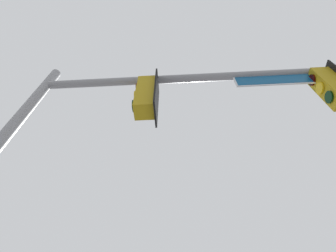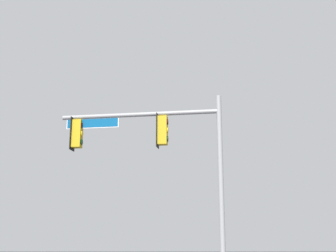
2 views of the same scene
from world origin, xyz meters
name	(u,v)px [view 1 (image 1 of 2)]	position (x,y,z in m)	size (l,w,h in m)	color
signal_pole_near	(163,112)	(-3.48, -6.56, 5.08)	(6.16, 1.32, 6.91)	gray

